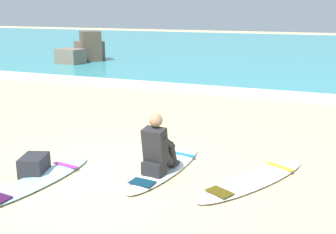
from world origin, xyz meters
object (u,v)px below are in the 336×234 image
object	(u,v)px
surfboard_spare_near	(37,181)
surfboard_spare_far	(254,180)
surfboard_main	(165,168)
surfer_seated	(158,149)
beach_bag	(34,166)

from	to	relation	value
surfboard_spare_near	surfboard_spare_far	xyz separation A→B (m)	(3.03, 1.23, -0.00)
surfboard_main	surfer_seated	world-z (taller)	surfer_seated
surfer_seated	surfboard_main	bearing A→B (deg)	83.23
surfer_seated	surfboard_spare_near	xyz separation A→B (m)	(-1.58, -0.93, -0.40)
surfboard_spare_near	beach_bag	bearing A→B (deg)	133.50
surfboard_main	surfboard_spare_near	size ratio (longest dim) A/B	1.01
surfboard_main	surfboard_spare_far	world-z (taller)	same
surfboard_main	beach_bag	xyz separation A→B (m)	(-1.83, -0.94, 0.12)
surfboard_spare_near	surfer_seated	bearing A→B (deg)	30.41
surfboard_main	surfboard_spare_near	xyz separation A→B (m)	(-1.61, -1.17, 0.00)
surfboard_main	surfboard_spare_far	bearing A→B (deg)	2.49
surfboard_main	surfboard_spare_near	distance (m)	1.99
surfer_seated	beach_bag	distance (m)	1.95
surfboard_main	surfer_seated	xyz separation A→B (m)	(-0.03, -0.24, 0.40)
surfer_seated	surfboard_spare_far	bearing A→B (deg)	11.86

